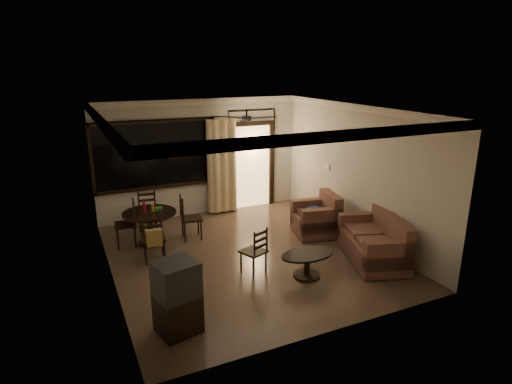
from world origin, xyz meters
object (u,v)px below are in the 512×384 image
armchair (318,218)px  dining_chair_north (148,218)px  coffee_table (307,261)px  sofa (376,243)px  tv_cabinet (177,297)px  dining_chair_south (154,246)px  side_chair (254,260)px  dining_table (150,219)px  dining_chair_east (191,226)px  dining_chair_west (127,232)px

armchair → dining_chair_north: bearing=163.5°
armchair → coffee_table: (-1.23, -1.57, -0.08)m
dining_chair_north → sofa: 4.92m
dining_chair_north → tv_cabinet: (-0.38, -4.00, 0.25)m
dining_chair_south → armchair: 3.52m
sofa → armchair: armchair is taller
side_chair → armchair: bearing=-173.6°
armchair → coffee_table: bearing=-115.9°
dining_table → tv_cabinet: bearing=-95.1°
dining_chair_east → sofa: dining_chair_east is taller
dining_table → coffee_table: (2.17, -2.59, -0.25)m
side_chair → coffee_table: bearing=126.7°
dining_chair_south → side_chair: (1.49, -1.25, -0.05)m
dining_chair_east → coffee_table: 2.83m
dining_chair_west → dining_chair_south: same height
dining_table → dining_chair_north: size_ratio=1.14×
dining_table → dining_chair_north: 0.83m
dining_chair_north → tv_cabinet: tv_cabinet is taller
dining_chair_south → dining_chair_north: 1.64m
tv_cabinet → side_chair: size_ratio=1.21×
dining_table → dining_chair_east: 0.87m
dining_table → tv_cabinet: size_ratio=1.03×
side_chair → dining_chair_west: bearing=-71.7°
dining_chair_east → tv_cabinet: (-1.12, -3.12, 0.25)m
side_chair → dining_table: bearing=-78.3°
tv_cabinet → sofa: tv_cabinet is taller
dining_chair_west → tv_cabinet: bearing=10.2°
dining_table → dining_chair_west: (-0.46, 0.10, -0.26)m
dining_chair_west → side_chair: dining_chair_west is taller
dining_chair_south → dining_chair_east: bearing=45.7°
dining_table → sofa: size_ratio=0.60×
armchair → side_chair: 2.29m
dining_table → side_chair: dining_table is taller
dining_chair_east → tv_cabinet: bearing=167.5°
armchair → dining_chair_east: bearing=172.5°
side_chair → dining_chair_east: bearing=-96.1°
tv_cabinet → coffee_table: (2.46, 0.63, -0.24)m
dining_table → coffee_table: size_ratio=1.12×
dining_chair_north → side_chair: (1.28, -2.88, -0.02)m
dining_table → armchair: 3.56m
tv_cabinet → armchair: size_ratio=1.01×
side_chair → sofa: bearing=146.6°
dining_chair_east → dining_chair_south: bearing=135.7°
dining_chair_east → coffee_table: (1.35, -2.49, 0.00)m
tv_cabinet → armchair: tv_cabinet is taller
dining_chair_east → dining_chair_north: 1.15m
tv_cabinet → coffee_table: tv_cabinet is taller
dining_chair_east → coffee_table: dining_chair_east is taller
dining_chair_west → dining_chair_south: (0.35, -0.95, 0.02)m
dining_chair_west → dining_chair_east: size_ratio=1.00×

